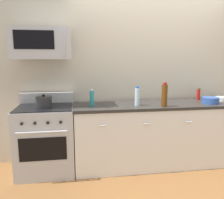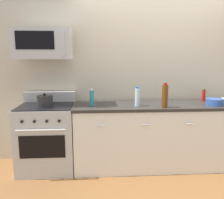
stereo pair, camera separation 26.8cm
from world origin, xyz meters
name	(u,v)px [view 1 (the left image)]	position (x,y,z in m)	size (l,w,h in m)	color
ground_plane	(158,163)	(0.00, 0.00, 0.00)	(6.69, 6.69, 0.00)	brown
back_wall	(152,72)	(0.00, 0.41, 1.35)	(5.57, 0.10, 2.70)	beige
counter_unit	(159,134)	(0.00, 0.00, 0.46)	(2.48, 0.66, 0.92)	white
range_oven	(46,139)	(-1.62, 0.00, 0.47)	(0.76, 0.69, 1.07)	#B7BABF
microwave	(42,43)	(-1.62, 0.05, 1.75)	(0.74, 0.44, 0.40)	#B7BABF
bottle_wine_amber	(164,95)	(-0.03, -0.22, 1.07)	(0.08, 0.08, 0.32)	#59330F
bottle_hot_sauce_red	(198,94)	(0.70, 0.20, 1.01)	(0.05, 0.05, 0.19)	#B21914
bottle_water_clear	(137,97)	(-0.37, -0.10, 1.05)	(0.07, 0.07, 0.26)	silver
bottle_dish_soap	(92,98)	(-0.99, -0.04, 1.03)	(0.06, 0.06, 0.23)	teal
bowl_blue_mixing	(210,100)	(0.72, -0.11, 0.97)	(0.24, 0.24, 0.09)	#2D519E
bowl_white_ceramic	(221,99)	(1.00, 0.07, 0.95)	(0.18, 0.18, 0.06)	white
stockpot	(44,102)	(-1.62, -0.05, 1.00)	(0.21, 0.21, 0.18)	#262628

